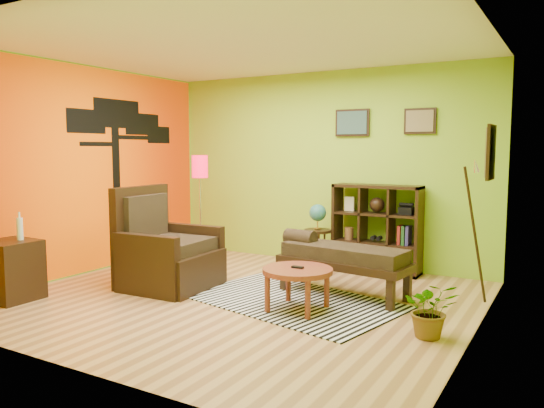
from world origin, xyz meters
The scene contains 11 objects.
ground centered at (0.00, 0.00, 0.00)m, with size 5.00×5.00×0.00m, color tan.
room_shell centered at (-0.09, 0.01, 1.80)m, with size 5.04×4.54×2.82m.
zebra_rug centered at (0.57, 0.20, 0.01)m, with size 2.31×1.42×0.01m, color white.
coffee_table centered at (0.77, -0.06, 0.39)m, with size 0.73×0.73×0.47m.
armchair centered at (-1.08, -0.01, 0.37)m, with size 1.06×1.07×1.23m.
side_cabinet centered at (-2.20, -1.31, 0.34)m, with size 0.56×0.51×0.98m.
floor_lamp centered at (-1.50, 1.24, 1.29)m, with size 0.24×0.24×1.59m.
globe_table centered at (0.14, 1.75, 0.70)m, with size 0.38×0.38×0.92m.
cube_shelf centered at (0.91, 2.03, 0.60)m, with size 1.20×0.35×1.20m.
bench centered at (0.93, 0.70, 0.46)m, with size 1.60×0.74×0.71m.
potted_plant centered at (2.17, -0.18, 0.20)m, with size 0.47×0.52×0.41m, color #26661E.
Camera 1 is at (3.24, -4.88, 1.69)m, focal length 35.00 mm.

